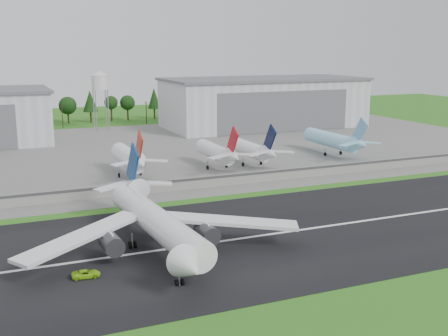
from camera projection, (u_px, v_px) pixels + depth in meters
name	position (u px, v px, depth m)	size (l,w,h in m)	color
ground	(300.00, 248.00, 115.55)	(600.00, 600.00, 0.00)	#2B6217
runway	(277.00, 234.00, 124.54)	(320.00, 60.00, 0.10)	black
runway_centerline	(277.00, 233.00, 124.52)	(220.00, 1.00, 0.02)	white
apron	(146.00, 151.00, 223.55)	(320.00, 150.00, 0.10)	slate
blast_fence	(205.00, 182.00, 164.66)	(240.00, 0.61, 3.50)	gray
hangar_east	(264.00, 102.00, 289.90)	(102.00, 47.00, 25.20)	silver
water_tower	(100.00, 80.00, 274.98)	(8.40, 8.40, 29.40)	#99999E
utility_poles	(106.00, 126.00, 295.57)	(230.00, 3.00, 12.00)	black
treeline	(101.00, 122.00, 309.07)	(320.00, 16.00, 22.00)	black
main_airliner	(157.00, 229.00, 112.60)	(57.15, 59.25, 18.17)	white
ground_vehicle	(86.00, 274.00, 100.52)	(2.35, 5.09, 1.41)	#8ACB17
parked_jet_red_a	(130.00, 158.00, 176.77)	(7.36, 31.29, 16.77)	white
parked_jet_red_b	(219.00, 152.00, 188.28)	(7.36, 31.29, 16.42)	white
parked_jet_navy	(254.00, 150.00, 193.31)	(7.36, 31.29, 16.36)	white
parked_jet_skyblue	(336.00, 140.00, 211.80)	(7.36, 37.29, 16.66)	#92DAFD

